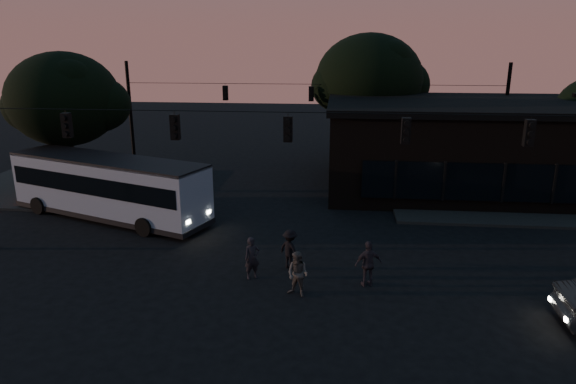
# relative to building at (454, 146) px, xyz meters

# --- Properties ---
(ground) EXTENTS (120.00, 120.00, 0.00)m
(ground) POSITION_rel_building_xyz_m (-9.00, -15.97, -2.71)
(ground) COLOR black
(ground) RESTS_ON ground
(sidewalk_far_right) EXTENTS (14.00, 10.00, 0.15)m
(sidewalk_far_right) POSITION_rel_building_xyz_m (3.00, -1.97, -2.63)
(sidewalk_far_right) COLOR black
(sidewalk_far_right) RESTS_ON ground
(sidewalk_far_left) EXTENTS (14.00, 10.00, 0.15)m
(sidewalk_far_left) POSITION_rel_building_xyz_m (-23.00, -1.97, -2.63)
(sidewalk_far_left) COLOR black
(sidewalk_far_left) RESTS_ON ground
(building) EXTENTS (15.40, 10.41, 5.40)m
(building) POSITION_rel_building_xyz_m (0.00, 0.00, 0.00)
(building) COLOR black
(building) RESTS_ON ground
(tree_behind) EXTENTS (7.60, 7.60, 9.43)m
(tree_behind) POSITION_rel_building_xyz_m (-5.00, 6.03, 3.48)
(tree_behind) COLOR black
(tree_behind) RESTS_ON ground
(tree_left) EXTENTS (6.40, 6.40, 8.30)m
(tree_left) POSITION_rel_building_xyz_m (-23.00, -2.97, 2.86)
(tree_left) COLOR black
(tree_left) RESTS_ON ground
(signal_rig_near) EXTENTS (26.24, 0.30, 7.50)m
(signal_rig_near) POSITION_rel_building_xyz_m (-9.00, -11.97, 1.74)
(signal_rig_near) COLOR black
(signal_rig_near) RESTS_ON ground
(signal_rig_far) EXTENTS (26.24, 0.30, 7.50)m
(signal_rig_far) POSITION_rel_building_xyz_m (-9.00, 4.03, 1.50)
(signal_rig_far) COLOR black
(signal_rig_far) RESTS_ON ground
(bus) EXTENTS (11.46, 6.46, 3.18)m
(bus) POSITION_rel_building_xyz_m (-18.69, -7.45, -0.93)
(bus) COLOR #838FA7
(bus) RESTS_ON ground
(pedestrian_a) EXTENTS (0.72, 0.64, 1.66)m
(pedestrian_a) POSITION_rel_building_xyz_m (-10.21, -13.73, -1.88)
(pedestrian_a) COLOR black
(pedestrian_a) RESTS_ON ground
(pedestrian_b) EXTENTS (1.01, 0.92, 1.68)m
(pedestrian_b) POSITION_rel_building_xyz_m (-8.35, -14.97, -1.87)
(pedestrian_b) COLOR #413D3B
(pedestrian_b) RESTS_ON ground
(pedestrian_c) EXTENTS (1.12, 0.73, 1.77)m
(pedestrian_c) POSITION_rel_building_xyz_m (-5.80, -13.93, -1.82)
(pedestrian_c) COLOR #29222A
(pedestrian_c) RESTS_ON ground
(pedestrian_d) EXTENTS (1.21, 1.14, 1.64)m
(pedestrian_d) POSITION_rel_building_xyz_m (-8.84, -12.68, -1.89)
(pedestrian_d) COLOR black
(pedestrian_d) RESTS_ON ground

